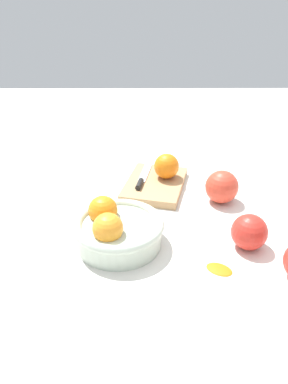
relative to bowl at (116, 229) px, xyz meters
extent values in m
plane|color=silver|center=(0.11, -0.15, -0.04)|extent=(2.40, 2.40, 0.00)
cylinder|color=beige|center=(0.00, 0.00, -0.01)|extent=(0.18, 0.18, 0.05)
torus|color=beige|center=(0.00, 0.00, 0.01)|extent=(0.19, 0.19, 0.02)
sphere|color=orange|center=(0.03, 0.03, 0.03)|extent=(0.06, 0.06, 0.06)
sphere|color=orange|center=(-0.03, 0.01, 0.03)|extent=(0.06, 0.06, 0.06)
cube|color=tan|center=(0.25, -0.09, -0.03)|extent=(0.23, 0.19, 0.02)
sphere|color=orange|center=(0.27, -0.12, 0.02)|extent=(0.07, 0.07, 0.07)
cube|color=silver|center=(0.29, -0.06, -0.02)|extent=(0.11, 0.04, 0.00)
cylinder|color=black|center=(0.22, -0.05, -0.01)|extent=(0.05, 0.02, 0.01)
sphere|color=red|center=(-0.01, -0.27, 0.00)|extent=(0.07, 0.07, 0.07)
sphere|color=#D6422D|center=(0.17, -0.25, 0.00)|extent=(0.08, 0.08, 0.08)
ellipsoid|color=orange|center=(-0.08, -0.20, -0.03)|extent=(0.06, 0.06, 0.01)
camera|label=1|loc=(-0.64, -0.05, 0.45)|focal=35.40mm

